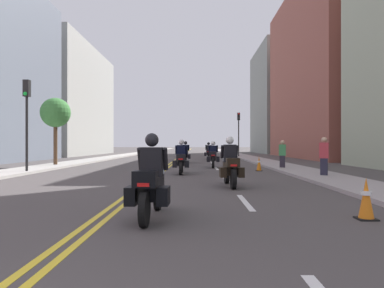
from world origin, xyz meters
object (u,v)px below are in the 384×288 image
object	(u,v)px
motorcycle_4	(185,154)
traffic_cone_0	(259,164)
traffic_light_near	(27,109)
motorcycle_1	(230,167)
pedestrian_0	(324,157)
motorcycle_3	(213,157)
motorcycle_5	(209,152)
traffic_light_far	(239,126)
pedestrian_1	(282,154)
motorcycle_2	(181,160)
street_tree_0	(55,113)
motorcycle_0	(151,184)
traffic_cone_1	(366,199)

from	to	relation	value
motorcycle_4	traffic_cone_0	xyz separation A→B (m)	(4.09, -7.89, -0.27)
traffic_light_near	motorcycle_1	bearing A→B (deg)	-29.36
traffic_light_near	pedestrian_0	distance (m)	13.76
motorcycle_3	traffic_cone_0	world-z (taller)	motorcycle_3
motorcycle_5	pedestrian_0	xyz separation A→B (m)	(4.18, -17.54, 0.22)
traffic_light_near	traffic_light_far	xyz separation A→B (m)	(12.67, 21.31, 0.22)
motorcycle_3	traffic_cone_0	bearing A→B (deg)	-46.99
motorcycle_5	traffic_cone_0	bearing A→B (deg)	-78.42
motorcycle_1	motorcycle_5	distance (m)	20.59
motorcycle_3	traffic_light_near	xyz separation A→B (m)	(-9.14, -4.46, 2.45)
motorcycle_5	pedestrian_1	size ratio (longest dim) A/B	1.36
pedestrian_0	pedestrian_1	size ratio (longest dim) A/B	1.05
motorcycle_5	motorcycle_2	bearing A→B (deg)	-94.15
traffic_cone_0	traffic_light_far	size ratio (longest dim) A/B	0.16
motorcycle_4	pedestrian_1	size ratio (longest dim) A/B	1.40
traffic_light_far	street_tree_0	size ratio (longest dim) A/B	1.10
traffic_light_near	traffic_light_far	distance (m)	24.79
motorcycle_3	pedestrian_1	size ratio (longest dim) A/B	1.40
motorcycle_0	motorcycle_5	size ratio (longest dim) A/B	1.00
motorcycle_2	street_tree_0	size ratio (longest dim) A/B	0.51
pedestrian_0	pedestrian_1	world-z (taller)	pedestrian_0
motorcycle_1	traffic_light_near	xyz separation A→B (m)	(-9.24, 5.20, 2.43)
motorcycle_0	traffic_cone_0	distance (m)	12.74
motorcycle_5	traffic_cone_0	size ratio (longest dim) A/B	2.82
traffic_cone_0	street_tree_0	world-z (taller)	street_tree_0
motorcycle_4	motorcycle_5	bearing A→B (deg)	70.93
pedestrian_1	motorcycle_5	bearing A→B (deg)	126.41
motorcycle_4	traffic_cone_1	distance (m)	20.33
street_tree_0	motorcycle_3	bearing A→B (deg)	-6.10
motorcycle_1	motorcycle_2	xyz separation A→B (m)	(-1.83, 5.06, -0.01)
traffic_cone_1	traffic_light_near	distance (m)	15.52
traffic_light_near	pedestrian_1	size ratio (longest dim) A/B	2.76
motorcycle_3	street_tree_0	distance (m)	10.37
traffic_light_far	pedestrian_0	bearing A→B (deg)	-88.18
motorcycle_1	pedestrian_1	bearing A→B (deg)	63.02
motorcycle_3	traffic_light_near	bearing A→B (deg)	-150.70
traffic_cone_1	street_tree_0	xyz separation A→B (m)	(-12.08, 15.84, 2.97)
traffic_cone_0	traffic_cone_1	world-z (taller)	same
traffic_cone_0	traffic_light_near	xyz separation A→B (m)	(-11.40, -1.73, 2.71)
traffic_light_near	street_tree_0	size ratio (longest dim) A/B	1.03
traffic_cone_0	traffic_light_near	bearing A→B (deg)	-171.38
traffic_cone_0	traffic_light_far	bearing A→B (deg)	86.31
motorcycle_3	traffic_cone_0	size ratio (longest dim) A/B	2.91
traffic_cone_0	pedestrian_0	distance (m)	4.39
motorcycle_3	motorcycle_4	bearing A→B (deg)	112.73
motorcycle_1	pedestrian_1	distance (m)	8.79
motorcycle_1	traffic_cone_0	bearing A→B (deg)	70.16
traffic_light_near	traffic_cone_0	bearing A→B (deg)	8.62
motorcycle_0	motorcycle_5	distance (m)	25.79
motorcycle_4	motorcycle_5	xyz separation A→B (m)	(1.92, 5.77, 0.00)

